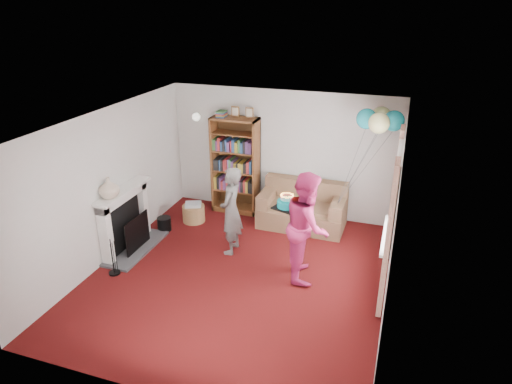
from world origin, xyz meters
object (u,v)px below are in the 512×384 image
(person_striped, at_px, (231,211))
(birthday_cake, at_px, (287,204))
(person_magenta, at_px, (307,226))
(bookcase, at_px, (236,166))
(sofa, at_px, (303,209))

(person_striped, distance_m, birthday_cake, 1.09)
(person_striped, relative_size, person_magenta, 0.88)
(bookcase, height_order, birthday_cake, bookcase)
(bookcase, distance_m, sofa, 1.61)
(birthday_cake, bearing_deg, bookcase, 130.43)
(sofa, xyz_separation_m, person_magenta, (0.44, -1.69, 0.54))
(person_striped, bearing_deg, birthday_cake, 76.31)
(sofa, bearing_deg, person_magenta, -74.82)
(birthday_cake, bearing_deg, person_magenta, -19.08)
(sofa, bearing_deg, person_striped, -123.59)
(bookcase, relative_size, birthday_cake, 5.95)
(person_magenta, xyz_separation_m, birthday_cake, (-0.36, 0.13, 0.26))
(person_magenta, distance_m, birthday_cake, 0.47)
(person_striped, relative_size, birthday_cake, 4.22)
(person_striped, xyz_separation_m, person_magenta, (1.37, -0.31, 0.10))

